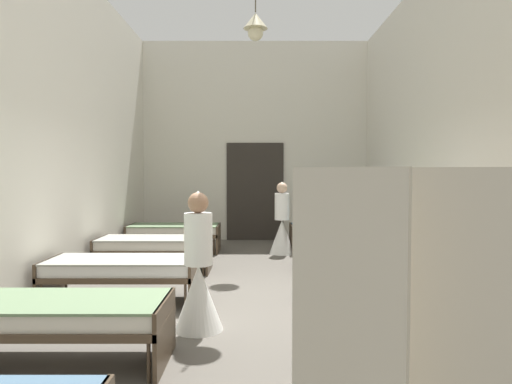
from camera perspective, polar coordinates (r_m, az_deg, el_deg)
name	(u,v)px	position (r m, az deg, el deg)	size (l,w,h in m)	color
ground_plane	(256,306)	(6.11, -0.02, -13.99)	(6.10, 11.63, 0.10)	#59544C
room_shell	(256,122)	(7.11, 0.02, 8.67)	(5.90, 11.23, 4.89)	silver
bed_left_row_1	(60,315)	(4.49, -23.08, -13.79)	(1.90, 0.84, 0.57)	#473828
bed_right_row_1	(450,315)	(4.48, 22.94, -13.85)	(1.90, 0.84, 0.57)	#473828
bed_left_row_2	(124,269)	(6.23, -16.07, -9.13)	(1.90, 0.84, 0.57)	#473828
bed_right_row_2	(388,269)	(6.22, 16.08, -9.15)	(1.90, 0.84, 0.57)	#473828
bed_left_row_3	(156,245)	(8.04, -12.26, -6.47)	(1.90, 0.84, 0.57)	#473828
bed_right_row_3	(357,245)	(8.03, 12.35, -6.48)	(1.90, 0.84, 0.57)	#473828
bed_left_row_4	(176,231)	(9.89, -9.87, -4.78)	(1.90, 0.84, 0.57)	#473828
bed_right_row_4	(337,231)	(9.88, 10.03, -4.79)	(1.90, 0.84, 0.57)	#473828
nurse_near_aisle	(200,281)	(5.01, -6.92, -10.84)	(0.52, 0.52, 1.49)	white
nurse_mid_aisle	(284,228)	(9.51, 3.43, -4.49)	(0.52, 0.52, 1.49)	white
patient_seated_primary	(360,235)	(6.14, 12.77, -5.20)	(0.44, 0.44, 0.80)	slate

